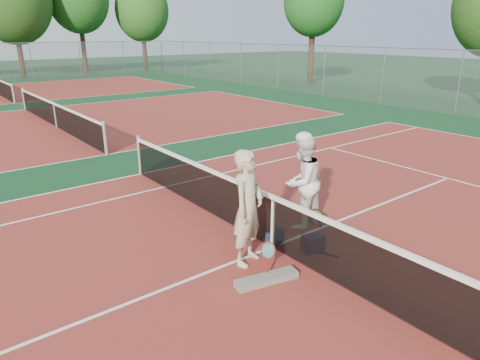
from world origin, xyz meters
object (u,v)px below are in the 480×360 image
player_a (248,208)px  racket_black_held (317,220)px  racket_spare (314,250)px  net_main (273,222)px  sports_bag_navy (275,237)px  water_bottle (318,243)px  player_b (302,182)px  sports_bag_purple (313,243)px  racket_red (268,259)px

player_a → racket_black_held: bearing=-22.4°
racket_spare → net_main: bearing=23.1°
sports_bag_navy → water_bottle: (0.41, -0.70, 0.02)m
player_a → player_b: player_a is taller
net_main → sports_bag_purple: net_main is taller
net_main → player_b: 1.22m
sports_bag_navy → sports_bag_purple: bearing=-61.5°
racket_spare → sports_bag_purple: (-0.01, 0.02, 0.13)m
racket_red → water_bottle: bearing=-37.3°
player_a → water_bottle: size_ratio=6.64×
net_main → racket_spare: net_main is taller
player_a → sports_bag_purple: bearing=-44.3°
player_a → water_bottle: 1.58m
player_b → sports_bag_navy: bearing=6.7°
sports_bag_navy → sports_bag_purple: size_ratio=0.90×
racket_spare → player_a: bearing=50.7°
racket_black_held → net_main: bearing=-26.1°
racket_red → player_a: bearing=47.8°
player_a → player_b: bearing=-8.9°
racket_black_held → sports_bag_navy: (-0.97, 0.16, -0.13)m
net_main → water_bottle: bearing=-47.6°
racket_black_held → water_bottle: racket_black_held is taller
racket_red → water_bottle: size_ratio=1.93×
player_a → sports_bag_purple: 1.51m
racket_red → sports_bag_navy: 1.15m
racket_red → sports_bag_navy: size_ratio=1.78×
racket_red → racket_spare: racket_red is taller
player_b → sports_bag_navy: player_b is taller
sports_bag_purple → net_main: bearing=131.7°
racket_spare → water_bottle: bearing=-145.6°
player_b → racket_black_held: size_ratio=3.65×
racket_spare → sports_bag_navy: (-0.36, 0.66, 0.11)m
sports_bag_navy → sports_bag_purple: (0.35, -0.64, 0.02)m
racket_red → racket_black_held: bearing=-21.7°
net_main → water_bottle: net_main is taller
net_main → racket_spare: bearing=-48.6°
sports_bag_navy → player_a: bearing=-166.0°
racket_red → water_bottle: (1.26, 0.06, -0.14)m
racket_black_held → sports_bag_navy: 1.00m
player_a → racket_black_held: size_ratio=3.84×
sports_bag_navy → sports_bag_purple: sports_bag_purple is taller
player_a → sports_bag_navy: size_ratio=6.10×
racket_spare → player_b: bearing=-50.5°
sports_bag_navy → racket_black_held: bearing=-9.2°
player_a → racket_red: size_ratio=3.43×
racket_red → racket_black_held: size_ratio=1.12×
player_a → water_bottle: player_a is taller
net_main → racket_black_held: net_main is taller
player_a → racket_black_held: 1.94m
racket_red → racket_spare: bearing=-35.1°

